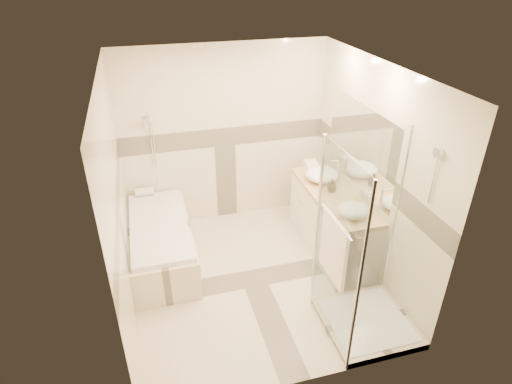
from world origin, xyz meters
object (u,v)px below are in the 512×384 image
object	(u,v)px
vanity	(332,222)
shower_enclosure	(358,286)
vessel_sink_near	(322,174)
amenity_bottle_a	(332,185)
vessel_sink_far	(353,210)
amenity_bottle_b	(332,186)
bathtub	(161,240)

from	to	relation	value
vanity	shower_enclosure	size ratio (longest dim) A/B	0.79
shower_enclosure	vessel_sink_near	size ratio (longest dim) A/B	4.71
vessel_sink_near	shower_enclosure	bearing A→B (deg)	-99.44
shower_enclosure	vessel_sink_near	xyz separation A→B (m)	(0.27, 1.64, 0.43)
vanity	amenity_bottle_a	bearing A→B (deg)	108.25
vessel_sink_near	vessel_sink_far	xyz separation A→B (m)	(0.00, -0.89, -0.02)
amenity_bottle_a	vessel_sink_near	bearing A→B (deg)	90.00
vessel_sink_near	vanity	bearing A→B (deg)	-86.91
shower_enclosure	amenity_bottle_b	xyz separation A→B (m)	(0.27, 1.32, 0.42)
vessel_sink_near	amenity_bottle_a	distance (m)	0.31
shower_enclosure	vessel_sink_far	bearing A→B (deg)	70.10
vessel_sink_near	amenity_bottle_b	size ratio (longest dim) A/B	2.84
vanity	vessel_sink_far	distance (m)	0.72
vanity	vessel_sink_far	xyz separation A→B (m)	(-0.02, -0.52, 0.49)
vanity	shower_enclosure	xyz separation A→B (m)	(-0.29, -1.27, 0.08)
vanity	vessel_sink_near	xyz separation A→B (m)	(-0.02, 0.37, 0.51)
bathtub	vessel_sink_far	bearing A→B (deg)	-22.15
vessel_sink_far	amenity_bottle_a	world-z (taller)	amenity_bottle_a
bathtub	amenity_bottle_b	xyz separation A→B (m)	(2.13, -0.30, 0.62)
bathtub	vessel_sink_far	world-z (taller)	vessel_sink_far
bathtub	shower_enclosure	distance (m)	2.47
bathtub	vessel_sink_far	xyz separation A→B (m)	(2.13, -0.87, 0.61)
vessel_sink_near	amenity_bottle_a	xyz separation A→B (m)	(0.00, -0.31, -0.00)
vessel_sink_far	vessel_sink_near	bearing A→B (deg)	90.00
vanity	amenity_bottle_b	size ratio (longest dim) A/B	10.62
vessel_sink_far	amenity_bottle_a	size ratio (longest dim) A/B	2.09
shower_enclosure	vessel_sink_near	distance (m)	1.72
shower_enclosure	bathtub	bearing A→B (deg)	138.90
bathtub	shower_enclosure	size ratio (longest dim) A/B	0.83
shower_enclosure	vessel_sink_far	distance (m)	0.90
vanity	amenity_bottle_b	world-z (taller)	amenity_bottle_b
bathtub	shower_enclosure	bearing A→B (deg)	-41.10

